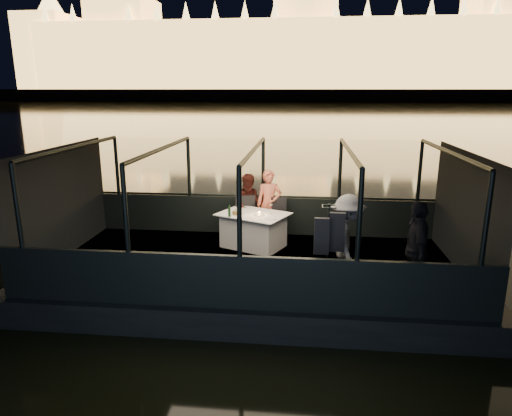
# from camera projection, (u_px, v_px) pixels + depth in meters

# --- Properties ---
(river_water) EXTENTS (500.00, 500.00, 0.00)m
(river_water) POSITION_uv_depth(u_px,v_px,m) (300.00, 111.00, 86.36)
(river_water) COLOR black
(river_water) RESTS_ON ground
(boat_hull) EXTENTS (8.60, 4.40, 1.00)m
(boat_hull) POSITION_uv_depth(u_px,v_px,m) (254.00, 286.00, 9.38)
(boat_hull) COLOR black
(boat_hull) RESTS_ON river_water
(boat_deck) EXTENTS (8.00, 4.00, 0.04)m
(boat_deck) POSITION_uv_depth(u_px,v_px,m) (254.00, 264.00, 9.26)
(boat_deck) COLOR black
(boat_deck) RESTS_ON boat_hull
(gunwale_port) EXTENTS (8.00, 0.08, 0.90)m
(gunwale_port) POSITION_uv_depth(u_px,v_px,m) (263.00, 215.00, 11.07)
(gunwale_port) COLOR black
(gunwale_port) RESTS_ON boat_deck
(gunwale_starboard) EXTENTS (8.00, 0.08, 0.90)m
(gunwale_starboard) POSITION_uv_depth(u_px,v_px,m) (240.00, 283.00, 7.22)
(gunwale_starboard) COLOR black
(gunwale_starboard) RESTS_ON boat_deck
(cabin_glass_port) EXTENTS (8.00, 0.02, 1.40)m
(cabin_glass_port) POSITION_uv_depth(u_px,v_px,m) (263.00, 169.00, 10.78)
(cabin_glass_port) COLOR #99B2B2
(cabin_glass_port) RESTS_ON gunwale_port
(cabin_glass_starboard) EXTENTS (8.00, 0.02, 1.40)m
(cabin_glass_starboard) POSITION_uv_depth(u_px,v_px,m) (239.00, 213.00, 6.93)
(cabin_glass_starboard) COLOR #99B2B2
(cabin_glass_starboard) RESTS_ON gunwale_starboard
(cabin_roof_glass) EXTENTS (8.00, 4.00, 0.02)m
(cabin_roof_glass) POSITION_uv_depth(u_px,v_px,m) (254.00, 150.00, 8.68)
(cabin_roof_glass) COLOR #99B2B2
(cabin_roof_glass) RESTS_ON boat_deck
(end_wall_fore) EXTENTS (0.02, 4.00, 2.30)m
(end_wall_fore) POSITION_uv_depth(u_px,v_px,m) (61.00, 203.00, 9.37)
(end_wall_fore) COLOR black
(end_wall_fore) RESTS_ON boat_deck
(end_wall_aft) EXTENTS (0.02, 4.00, 2.30)m
(end_wall_aft) POSITION_uv_depth(u_px,v_px,m) (465.00, 214.00, 8.56)
(end_wall_aft) COLOR black
(end_wall_aft) RESTS_ON boat_deck
(canopy_ribs) EXTENTS (8.00, 4.00, 2.30)m
(canopy_ribs) POSITION_uv_depth(u_px,v_px,m) (254.00, 208.00, 8.97)
(canopy_ribs) COLOR black
(canopy_ribs) RESTS_ON boat_deck
(embankment) EXTENTS (400.00, 140.00, 6.00)m
(embankment) POSITION_uv_depth(u_px,v_px,m) (304.00, 96.00, 211.21)
(embankment) COLOR #423D33
(embankment) RESTS_ON ground
(parliament_building) EXTENTS (220.00, 32.00, 60.00)m
(parliament_building) POSITION_uv_depth(u_px,v_px,m) (305.00, 20.00, 170.47)
(parliament_building) COLOR #F2D18C
(parliament_building) RESTS_ON embankment
(dining_table_central) EXTENTS (1.75, 1.56, 0.77)m
(dining_table_central) POSITION_uv_depth(u_px,v_px,m) (253.00, 230.00, 10.13)
(dining_table_central) COLOR silver
(dining_table_central) RESTS_ON boat_deck
(chair_port_left) EXTENTS (0.61, 0.61, 1.01)m
(chair_port_left) POSITION_uv_depth(u_px,v_px,m) (244.00, 221.00, 10.57)
(chair_port_left) COLOR black
(chair_port_left) RESTS_ON boat_deck
(chair_port_right) EXTENTS (0.48, 0.48, 0.98)m
(chair_port_right) POSITION_uv_depth(u_px,v_px,m) (276.00, 222.00, 10.50)
(chair_port_right) COLOR black
(chair_port_right) RESTS_ON boat_deck
(coat_stand) EXTENTS (0.48, 0.41, 1.60)m
(coat_stand) POSITION_uv_depth(u_px,v_px,m) (328.00, 245.00, 7.62)
(coat_stand) COLOR black
(coat_stand) RESTS_ON boat_deck
(person_woman_coral) EXTENTS (0.63, 0.46, 1.62)m
(person_woman_coral) POSITION_uv_depth(u_px,v_px,m) (269.00, 207.00, 10.70)
(person_woman_coral) COLOR #E47353
(person_woman_coral) RESTS_ON boat_deck
(person_man_maroon) EXTENTS (0.78, 0.64, 1.52)m
(person_man_maroon) POSITION_uv_depth(u_px,v_px,m) (250.00, 206.00, 10.75)
(person_man_maroon) COLOR #3D1611
(person_man_maroon) RESTS_ON boat_deck
(passenger_stripe) EXTENTS (0.65, 1.10, 1.67)m
(passenger_stripe) POSITION_uv_depth(u_px,v_px,m) (347.00, 240.00, 8.01)
(passenger_stripe) COLOR silver
(passenger_stripe) RESTS_ON boat_deck
(passenger_dark) EXTENTS (0.48, 1.02, 1.69)m
(passenger_dark) POSITION_uv_depth(u_px,v_px,m) (416.00, 250.00, 7.52)
(passenger_dark) COLOR black
(passenger_dark) RESTS_ON boat_deck
(wine_bottle) EXTENTS (0.07, 0.07, 0.27)m
(wine_bottle) POSITION_uv_depth(u_px,v_px,m) (229.00, 210.00, 9.75)
(wine_bottle) COLOR #163C1B
(wine_bottle) RESTS_ON dining_table_central
(bread_basket) EXTENTS (0.23, 0.23, 0.08)m
(bread_basket) POSITION_uv_depth(u_px,v_px,m) (237.00, 213.00, 9.95)
(bread_basket) COLOR brown
(bread_basket) RESTS_ON dining_table_central
(amber_candle) EXTENTS (0.07, 0.07, 0.08)m
(amber_candle) POSITION_uv_depth(u_px,v_px,m) (259.00, 214.00, 9.88)
(amber_candle) COLOR #FF933F
(amber_candle) RESTS_ON dining_table_central
(plate_near) EXTENTS (0.26, 0.26, 0.02)m
(plate_near) POSITION_uv_depth(u_px,v_px,m) (270.00, 218.00, 9.63)
(plate_near) COLOR white
(plate_near) RESTS_ON dining_table_central
(plate_far) EXTENTS (0.24, 0.24, 0.01)m
(plate_far) POSITION_uv_depth(u_px,v_px,m) (242.00, 213.00, 10.02)
(plate_far) COLOR silver
(plate_far) RESTS_ON dining_table_central
(wine_glass_white) EXTENTS (0.08, 0.08, 0.17)m
(wine_glass_white) POSITION_uv_depth(u_px,v_px,m) (236.00, 213.00, 9.73)
(wine_glass_white) COLOR silver
(wine_glass_white) RESTS_ON dining_table_central
(wine_glass_red) EXTENTS (0.09, 0.09, 0.21)m
(wine_glass_red) POSITION_uv_depth(u_px,v_px,m) (271.00, 210.00, 10.00)
(wine_glass_red) COLOR white
(wine_glass_red) RESTS_ON dining_table_central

